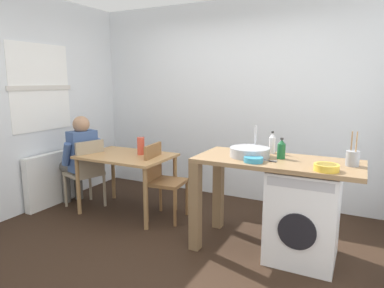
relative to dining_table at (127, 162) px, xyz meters
name	(u,v)px	position (x,y,z in m)	size (l,w,h in m)	color
ground_plane	(172,246)	(0.96, -0.54, -0.64)	(5.46, 5.46, 0.00)	black
wall_back	(235,102)	(0.96, 1.21, 0.71)	(4.60, 0.10, 2.70)	silver
wall_window_side	(18,105)	(-1.19, -0.54, 0.71)	(0.12, 3.80, 2.70)	silver
radiator	(52,179)	(-1.06, -0.24, -0.29)	(0.10, 0.80, 0.70)	white
dining_table	(127,162)	(0.00, 0.00, 0.00)	(1.10, 0.76, 0.74)	tan
chair_person_seat	(87,170)	(-0.55, -0.12, -0.14)	(0.50, 0.50, 0.90)	gray
chair_opposite	(161,177)	(0.48, 0.04, -0.14)	(0.44, 0.44, 0.90)	olive
seated_person	(80,156)	(-0.70, -0.08, 0.03)	(0.55, 0.54, 1.20)	#595651
kitchen_counter	(254,173)	(1.68, -0.19, 0.12)	(1.50, 0.68, 0.92)	olive
washing_machine	(303,214)	(2.15, -0.20, -0.21)	(0.60, 0.61, 0.86)	white
sink_basin	(250,152)	(1.63, -0.19, 0.32)	(0.38, 0.38, 0.09)	#9EA0A5
tap	(255,140)	(1.63, -0.01, 0.42)	(0.02, 0.02, 0.28)	#B2B2B7
bottle_tall_green	(272,143)	(1.78, 0.06, 0.38)	(0.06, 0.06, 0.22)	silver
bottle_squat_brown	(281,149)	(1.91, -0.14, 0.37)	(0.08, 0.08, 0.20)	#19592D
mixing_bowl	(253,159)	(1.72, -0.39, 0.30)	(0.17, 0.17, 0.05)	teal
utensil_crock	(353,158)	(2.52, -0.14, 0.35)	(0.11, 0.11, 0.30)	gray
colander	(326,167)	(2.34, -0.41, 0.31)	(0.20, 0.20, 0.06)	gold
vase	(141,146)	(0.15, 0.10, 0.20)	(0.09, 0.09, 0.22)	#D84C38
scissors	(269,161)	(1.84, -0.29, 0.28)	(0.15, 0.06, 0.01)	#B2B2B7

